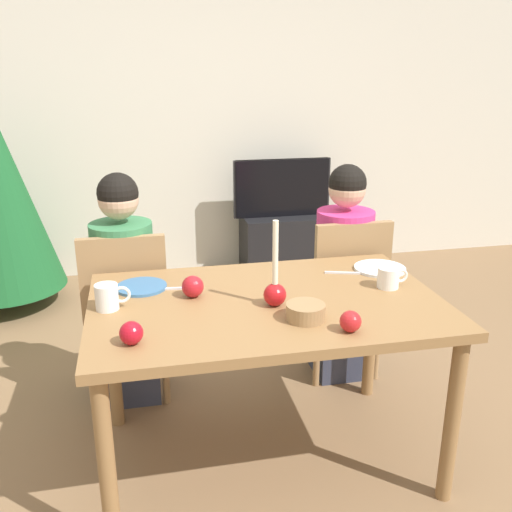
% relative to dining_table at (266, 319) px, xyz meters
% --- Properties ---
extents(ground_plane, '(7.68, 7.68, 0.00)m').
position_rel_dining_table_xyz_m(ground_plane, '(0.00, 0.00, -0.67)').
color(ground_plane, brown).
extents(back_wall, '(6.40, 0.10, 2.60)m').
position_rel_dining_table_xyz_m(back_wall, '(0.00, 2.60, 0.63)').
color(back_wall, beige).
rests_on(back_wall, ground).
extents(dining_table, '(1.40, 0.90, 0.75)m').
position_rel_dining_table_xyz_m(dining_table, '(0.00, 0.00, 0.00)').
color(dining_table, olive).
rests_on(dining_table, ground).
extents(chair_left, '(0.40, 0.40, 0.90)m').
position_rel_dining_table_xyz_m(chair_left, '(-0.57, 0.61, -0.15)').
color(chair_left, '#99754C').
rests_on(chair_left, ground).
extents(chair_right, '(0.40, 0.40, 0.90)m').
position_rel_dining_table_xyz_m(chair_right, '(0.57, 0.61, -0.15)').
color(chair_right, '#99754C').
rests_on(chair_right, ground).
extents(person_left_child, '(0.30, 0.30, 1.17)m').
position_rel_dining_table_xyz_m(person_left_child, '(-0.57, 0.64, -0.10)').
color(person_left_child, '#33384C').
rests_on(person_left_child, ground).
extents(person_right_child, '(0.30, 0.30, 1.17)m').
position_rel_dining_table_xyz_m(person_right_child, '(0.57, 0.64, -0.10)').
color(person_right_child, '#33384C').
rests_on(person_right_child, ground).
extents(tv_stand, '(0.64, 0.40, 0.48)m').
position_rel_dining_table_xyz_m(tv_stand, '(0.66, 2.30, -0.43)').
color(tv_stand, black).
rests_on(tv_stand, ground).
extents(tv, '(0.79, 0.05, 0.46)m').
position_rel_dining_table_xyz_m(tv, '(0.66, 2.30, 0.04)').
color(tv, black).
rests_on(tv, tv_stand).
extents(candle_centerpiece, '(0.09, 0.09, 0.34)m').
position_rel_dining_table_xyz_m(candle_centerpiece, '(0.02, -0.06, 0.15)').
color(candle_centerpiece, red).
rests_on(candle_centerpiece, dining_table).
extents(plate_left, '(0.21, 0.21, 0.01)m').
position_rel_dining_table_xyz_m(plate_left, '(-0.49, 0.23, 0.09)').
color(plate_left, teal).
rests_on(plate_left, dining_table).
extents(plate_right, '(0.24, 0.24, 0.01)m').
position_rel_dining_table_xyz_m(plate_right, '(0.59, 0.24, 0.09)').
color(plate_right, silver).
rests_on(plate_right, dining_table).
extents(mug_left, '(0.13, 0.09, 0.10)m').
position_rel_dining_table_xyz_m(mug_left, '(-0.62, 0.04, 0.13)').
color(mug_left, white).
rests_on(mug_left, dining_table).
extents(mug_right, '(0.13, 0.09, 0.09)m').
position_rel_dining_table_xyz_m(mug_right, '(0.54, 0.03, 0.13)').
color(mug_right, white).
rests_on(mug_right, dining_table).
extents(fork_left, '(0.18, 0.04, 0.01)m').
position_rel_dining_table_xyz_m(fork_left, '(-0.32, 0.19, 0.09)').
color(fork_left, silver).
rests_on(fork_left, dining_table).
extents(fork_right, '(0.18, 0.07, 0.01)m').
position_rel_dining_table_xyz_m(fork_right, '(0.41, 0.22, 0.09)').
color(fork_right, silver).
rests_on(fork_right, dining_table).
extents(bowl_walnuts, '(0.15, 0.15, 0.06)m').
position_rel_dining_table_xyz_m(bowl_walnuts, '(0.10, -0.21, 0.11)').
color(bowl_walnuts, '#99754C').
rests_on(bowl_walnuts, dining_table).
extents(apple_near_candle, '(0.08, 0.08, 0.08)m').
position_rel_dining_table_xyz_m(apple_near_candle, '(0.22, -0.34, 0.12)').
color(apple_near_candle, red).
rests_on(apple_near_candle, dining_table).
extents(apple_by_left_plate, '(0.08, 0.08, 0.08)m').
position_rel_dining_table_xyz_m(apple_by_left_plate, '(-0.53, -0.27, 0.12)').
color(apple_by_left_plate, '#B10F1E').
rests_on(apple_by_left_plate, dining_table).
extents(apple_by_right_mug, '(0.09, 0.09, 0.09)m').
position_rel_dining_table_xyz_m(apple_by_right_mug, '(-0.28, 0.09, 0.13)').
color(apple_by_right_mug, '#B01922').
rests_on(apple_by_right_mug, dining_table).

